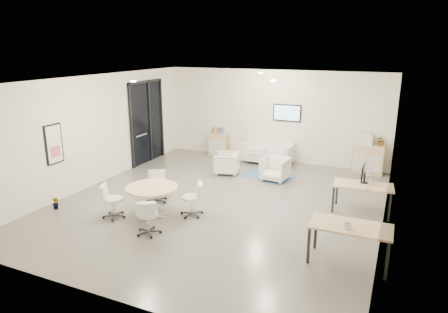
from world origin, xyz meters
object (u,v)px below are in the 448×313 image
loveseat (268,153)px  desk_rear (363,187)px  armchair_right (275,168)px  armchair_left (227,162)px  sideboard_right (368,159)px  round_table (152,190)px  sideboard_left (219,144)px  desk_front (350,229)px

loveseat → desk_rear: loveseat is taller
armchair_right → armchair_left: bearing=-174.6°
sideboard_right → armchair_right: bearing=-142.8°
armchair_left → desk_rear: 4.56m
round_table → sideboard_right: bearing=52.3°
sideboard_left → armchair_right: 3.41m
sideboard_left → desk_front: bearing=-47.5°
desk_front → armchair_left: bearing=136.1°
sideboard_left → sideboard_right: sideboard_right is taller
sideboard_left → armchair_left: sideboard_left is taller
sideboard_left → sideboard_right: (5.31, -0.04, 0.06)m
sideboard_right → armchair_right: sideboard_right is taller
loveseat → armchair_right: 1.89m
armchair_left → round_table: armchair_left is taller
loveseat → armchair_right: (0.79, -1.72, 0.04)m
armchair_left → armchair_right: size_ratio=0.97×
armchair_left → sideboard_right: bearing=99.8°
sideboard_left → armchair_left: 2.27m
sideboard_left → desk_front: (5.51, -6.01, 0.28)m
round_table → desk_front: bearing=-3.5°
loveseat → desk_front: desk_front is taller
armchair_right → desk_front: (2.71, -4.07, 0.31)m
sideboard_right → desk_front: sideboard_right is taller
armchair_left → round_table: bearing=-18.9°
armchair_right → desk_rear: size_ratio=0.54×
sideboard_left → round_table: (0.91, -5.73, 0.26)m
armchair_left → armchair_right: 1.62m
desk_front → round_table: size_ratio=1.20×
desk_rear → desk_front: desk_front is taller
armchair_right → desk_rear: 3.07m
loveseat → armchair_right: armchair_right is taller
sideboard_left → armchair_right: bearing=-34.7°
sideboard_left → desk_rear: size_ratio=0.57×
sideboard_right → desk_rear: 3.38m
sideboard_right → loveseat: 3.31m
sideboard_right → loveseat: sideboard_right is taller
round_table → loveseat: bearing=78.7°
sideboard_right → desk_rear: sideboard_right is taller
loveseat → desk_front: bearing=-57.1°
sideboard_right → round_table: (-4.40, -5.69, 0.20)m
round_table → armchair_right: bearing=63.5°
sideboard_left → loveseat: 2.02m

